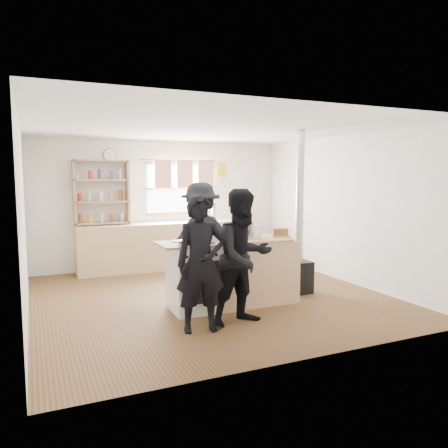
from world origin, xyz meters
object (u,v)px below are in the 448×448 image
at_px(skillet_greens, 192,242).
at_px(bread_board, 280,233).
at_px(stockpot_counter, 252,231).
at_px(flue_heater, 299,251).
at_px(cooking_island, 234,272).
at_px(roast_tray, 226,238).
at_px(person_far, 201,238).
at_px(person_near_left, 201,264).
at_px(person_near_right, 244,257).
at_px(stockpot_stove, 196,234).
at_px(thermos, 214,213).

xyz_separation_m(skillet_greens, bread_board, (1.40, 0.11, 0.02)).
xyz_separation_m(stockpot_counter, flue_heater, (0.90, 0.16, -0.38)).
distance_m(cooking_island, roast_tray, 0.52).
height_order(roast_tray, person_far, person_far).
height_order(roast_tray, flue_heater, flue_heater).
xyz_separation_m(stockpot_counter, person_near_left, (-1.09, -0.81, -0.23)).
xyz_separation_m(person_near_right, person_far, (0.05, 1.61, 0.03)).
distance_m(flue_heater, person_far, 1.53).
bearing_deg(stockpot_stove, person_near_right, -73.39).
xyz_separation_m(cooking_island, flue_heater, (1.21, 0.20, 0.18)).
xyz_separation_m(skillet_greens, person_near_left, (-0.13, -0.65, -0.16)).
distance_m(stockpot_counter, person_near_left, 1.38).
height_order(skillet_greens, stockpot_stove, stockpot_stove).
bearing_deg(flue_heater, bread_board, -155.83).
xyz_separation_m(skillet_greens, stockpot_stove, (0.17, 0.31, 0.06)).
xyz_separation_m(flue_heater, person_near_left, (-1.99, -0.97, 0.15)).
bearing_deg(bread_board, cooking_island, 179.00).
distance_m(roast_tray, person_far, 0.92).
xyz_separation_m(stockpot_counter, person_far, (-0.46, 0.83, -0.17)).
relative_size(stockpot_stove, person_far, 0.14).
relative_size(thermos, flue_heater, 0.13).
height_order(stockpot_counter, bread_board, stockpot_counter).
height_order(bread_board, person_near_right, person_near_right).
height_order(thermos, roast_tray, thermos).
distance_m(cooking_island, stockpot_counter, 0.64).
bearing_deg(roast_tray, cooking_island, 15.51).
relative_size(roast_tray, flue_heater, 0.16).
bearing_deg(thermos, stockpot_stove, -117.64).
distance_m(skillet_greens, person_near_right, 0.77).
bearing_deg(person_near_right, thermos, 63.34).
bearing_deg(person_near_right, skillet_greens, 116.18).
xyz_separation_m(cooking_island, person_far, (-0.16, 0.87, 0.39)).
height_order(cooking_island, person_near_right, person_near_right).
distance_m(stockpot_counter, person_far, 0.97).
bearing_deg(person_near_left, skillet_greens, 88.53).
xyz_separation_m(bread_board, person_near_right, (-0.95, -0.72, -0.15)).
height_order(person_near_left, person_far, person_far).
bearing_deg(person_near_left, person_near_right, 12.90).
distance_m(stockpot_counter, bread_board, 0.44).
bearing_deg(skillet_greens, roast_tray, 9.07).
relative_size(roast_tray, bread_board, 1.19).
bearing_deg(roast_tray, stockpot_stove, 147.42).
bearing_deg(stockpot_stove, cooking_island, -21.65).
xyz_separation_m(cooking_island, stockpot_stove, (-0.49, 0.19, 0.55)).
height_order(cooking_island, person_far, person_far).
relative_size(stockpot_counter, person_far, 0.17).
relative_size(bread_board, person_far, 0.19).
bearing_deg(thermos, bread_board, -92.50).
bearing_deg(person_near_right, bread_board, 27.63).
xyz_separation_m(person_near_left, person_near_right, (0.57, 0.03, 0.03)).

